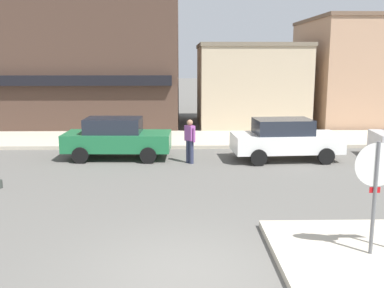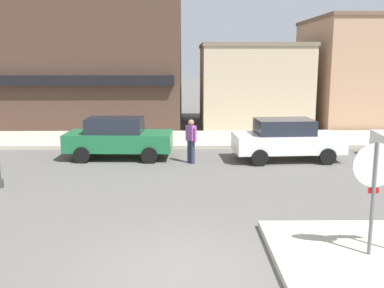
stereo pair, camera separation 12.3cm
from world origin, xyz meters
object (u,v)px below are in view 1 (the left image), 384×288
stop_sign (376,183)px  parked_car_second (285,139)px  parked_car_nearest (117,138)px  pedestrian_crossing_near (190,140)px

stop_sign → parked_car_second: 8.63m
parked_car_nearest → parked_car_second: (6.36, -0.42, 0.00)m
stop_sign → parked_car_nearest: size_ratio=0.57×
parked_car_nearest → pedestrian_crossing_near: (2.77, -0.87, 0.06)m
parked_car_second → pedestrian_crossing_near: 3.61m
stop_sign → parked_car_second: size_ratio=0.56×
stop_sign → pedestrian_crossing_near: size_ratio=1.43×
pedestrian_crossing_near → parked_car_nearest: bearing=162.6°
parked_car_second → pedestrian_crossing_near: size_ratio=2.55×
parked_car_nearest → parked_car_second: size_ratio=0.99×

